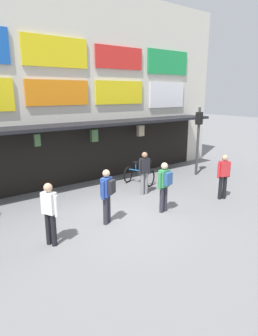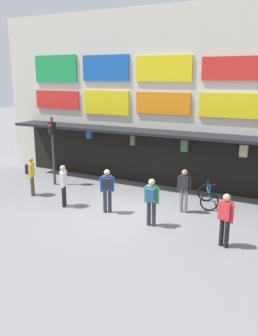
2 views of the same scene
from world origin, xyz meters
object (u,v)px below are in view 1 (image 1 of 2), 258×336
(pedestrian_in_blue, at_px, (165,184))
(pedestrian_in_red, at_px, (144,171))
(pedestrian_in_green, at_px, (224,174))
(pedestrian_in_yellow, at_px, (50,211))
(pedestrian_in_white, at_px, (107,193))
(bicycle_parked, at_px, (139,176))
(traffic_light_far, at_px, (198,130))

(pedestrian_in_blue, bearing_deg, pedestrian_in_red, 71.21)
(pedestrian_in_red, distance_m, pedestrian_in_green, 2.92)
(pedestrian_in_green, relative_size, pedestrian_in_yellow, 1.00)
(pedestrian_in_blue, relative_size, pedestrian_in_white, 1.00)
(bicycle_parked, distance_m, pedestrian_in_green, 3.55)
(traffic_light_far, bearing_deg, pedestrian_in_red, -170.26)
(bicycle_parked, xyz_separation_m, pedestrian_in_white, (-3.19, -2.43, 0.59))
(pedestrian_in_red, distance_m, pedestrian_in_white, 2.88)
(pedestrian_in_blue, height_order, pedestrian_in_green, same)
(pedestrian_in_red, xyz_separation_m, pedestrian_in_blue, (-0.58, -1.72, 0.04))
(pedestrian_in_green, distance_m, pedestrian_in_yellow, 6.45)
(pedestrian_in_blue, distance_m, pedestrian_in_white, 2.00)
(pedestrian_in_yellow, bearing_deg, pedestrian_in_white, 6.23)
(bicycle_parked, distance_m, pedestrian_in_white, 4.06)
(traffic_light_far, bearing_deg, pedestrian_in_white, -162.64)
(pedestrian_in_blue, xyz_separation_m, pedestrian_in_white, (-1.97, 0.38, 0.00))
(traffic_light_far, relative_size, pedestrian_in_red, 1.90)
(pedestrian_in_red, bearing_deg, pedestrian_in_blue, -108.79)
(bicycle_parked, height_order, pedestrian_in_blue, pedestrian_in_blue)
(bicycle_parked, xyz_separation_m, pedestrian_in_green, (1.36, -3.23, 0.55))
(bicycle_parked, relative_size, pedestrian_in_yellow, 0.80)
(pedestrian_in_white, distance_m, pedestrian_in_green, 4.62)
(bicycle_parked, height_order, pedestrian_in_green, pedestrian_in_green)
(bicycle_parked, xyz_separation_m, pedestrian_in_red, (-0.64, -1.10, 0.55))
(pedestrian_in_red, relative_size, pedestrian_in_yellow, 1.00)
(bicycle_parked, distance_m, pedestrian_in_red, 1.39)
(pedestrian_in_yellow, bearing_deg, bicycle_parked, 27.55)
(traffic_light_far, xyz_separation_m, pedestrian_in_white, (-6.35, -1.99, -1.16))
(pedestrian_in_red, bearing_deg, bicycle_parked, 59.86)
(pedestrian_in_red, height_order, pedestrian_in_green, same)
(pedestrian_in_blue, distance_m, pedestrian_in_green, 2.62)
(pedestrian_in_blue, bearing_deg, bicycle_parked, 66.53)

